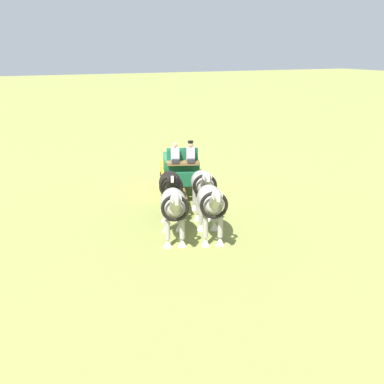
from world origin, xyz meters
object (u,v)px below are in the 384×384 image
object	(u,v)px
draft_horse_rear_off	(170,185)
draft_horse_lead_off	(174,205)
draft_horse_rear_near	(203,185)
show_wagon	(181,168)
draft_horse_lead_near	(211,202)

from	to	relation	value
draft_horse_rear_off	draft_horse_lead_off	size ratio (longest dim) A/B	0.95
draft_horse_rear_near	draft_horse_lead_off	bearing A→B (deg)	-47.90
show_wagon	draft_horse_rear_off	world-z (taller)	show_wagon
show_wagon	draft_horse_rear_off	xyz separation A→B (m)	(2.93, -1.84, 0.12)
show_wagon	draft_horse_rear_off	bearing A→B (deg)	-32.18
show_wagon	draft_horse_lead_off	xyz separation A→B (m)	(5.35, -2.79, 0.12)
show_wagon	draft_horse_lead_off	size ratio (longest dim) A/B	1.76
draft_horse_lead_near	draft_horse_rear_off	bearing A→B (deg)	-174.73
draft_horse_lead_near	draft_horse_lead_off	size ratio (longest dim) A/B	1.01
draft_horse_rear_off	show_wagon	bearing A→B (deg)	147.82
draft_horse_lead_near	draft_horse_lead_off	xyz separation A→B (m)	(-0.47, -1.21, -0.06)
draft_horse_rear_near	draft_horse_lead_off	xyz separation A→B (m)	(1.95, -2.16, 0.00)
show_wagon	draft_horse_lead_near	xyz separation A→B (m)	(5.82, -1.58, 0.18)
show_wagon	draft_horse_rear_near	world-z (taller)	show_wagon
show_wagon	draft_horse_lead_off	bearing A→B (deg)	-27.54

